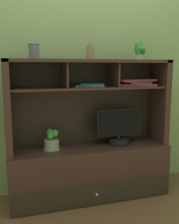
{
  "coord_description": "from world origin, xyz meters",
  "views": [
    {
      "loc": [
        -0.74,
        -2.45,
        1.33
      ],
      "look_at": [
        0.0,
        0.0,
        0.89
      ],
      "focal_mm": 41.81,
      "sensor_mm": 36.0,
      "label": 1
    }
  ],
  "objects": [
    {
      "name": "potted_orchid",
      "position": [
        -0.38,
        0.01,
        0.61
      ],
      "size": [
        0.17,
        0.17,
        0.2
      ],
      "color": "#96A18B",
      "rests_on": "media_console"
    },
    {
      "name": "magazine_stack_left",
      "position": [
        0.0,
        0.03,
        1.16
      ],
      "size": [
        0.31,
        0.22,
        0.03
      ],
      "color": "slate",
      "rests_on": "media_console"
    },
    {
      "name": "ceramic_vase",
      "position": [
        -0.52,
        -0.01,
        1.47
      ],
      "size": [
        0.1,
        0.1,
        0.14
      ],
      "color": "#5B5465",
      "rests_on": "media_console"
    },
    {
      "name": "back_wall",
      "position": [
        0.0,
        0.25,
        1.4
      ],
      "size": [
        6.0,
        0.02,
        2.8
      ],
      "primitive_type": "cube",
      "color": "#859D66",
      "rests_on": "ground"
    },
    {
      "name": "magazine_stack_centre",
      "position": [
        0.51,
        0.02,
        1.17
      ],
      "size": [
        0.41,
        0.27,
        0.07
      ],
      "color": "#9E3927",
      "rests_on": "media_console"
    },
    {
      "name": "media_console",
      "position": [
        0.0,
        0.01,
        0.42
      ],
      "size": [
        1.61,
        0.48,
        1.4
      ],
      "color": "#3B231F",
      "rests_on": "ground"
    },
    {
      "name": "potted_succulent",
      "position": [
        0.52,
        -0.02,
        1.49
      ],
      "size": [
        0.11,
        0.11,
        0.19
      ],
      "color": "gray",
      "rests_on": "media_console"
    },
    {
      "name": "tv_monitor",
      "position": [
        0.31,
        -0.02,
        0.69
      ],
      "size": [
        0.49,
        0.21,
        0.38
      ],
      "color": "black",
      "rests_on": "media_console"
    },
    {
      "name": "floor_plane",
      "position": [
        0.0,
        0.0,
        -0.01
      ],
      "size": [
        6.0,
        6.0,
        0.02
      ],
      "primitive_type": "cube",
      "color": "brown",
      "rests_on": "ground"
    },
    {
      "name": "diffuser_bottle",
      "position": [
        0.0,
        -0.01,
        1.47
      ],
      "size": [
        0.07,
        0.07,
        0.33
      ],
      "color": "#876854",
      "rests_on": "media_console"
    }
  ]
}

